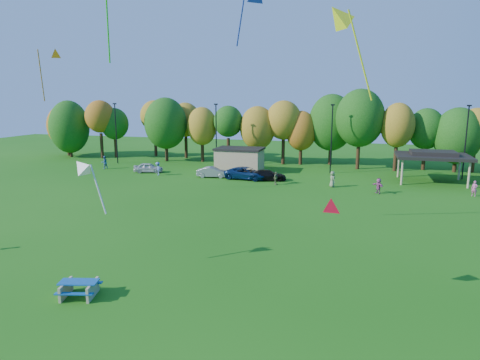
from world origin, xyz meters
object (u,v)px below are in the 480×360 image
(car_c, at_px, (246,173))
(car_a, at_px, (148,168))
(car_d, at_px, (268,175))
(picnic_table, at_px, (79,288))
(car_b, at_px, (213,172))

(car_c, bearing_deg, car_a, 91.84)
(car_d, bearing_deg, picnic_table, 161.98)
(car_a, distance_m, car_c, 13.95)
(car_b, bearing_deg, car_c, -99.50)
(picnic_table, bearing_deg, car_c, 75.49)
(car_b, relative_size, car_c, 0.74)
(car_b, relative_size, car_d, 0.89)
(car_a, xyz_separation_m, car_b, (9.47, -0.93, -0.00))
(car_a, bearing_deg, car_d, -108.34)
(car_c, bearing_deg, car_b, 95.17)
(picnic_table, relative_size, car_c, 0.42)
(picnic_table, height_order, car_b, car_b)
(car_c, distance_m, car_d, 2.72)
(picnic_table, distance_m, car_c, 32.87)
(picnic_table, relative_size, car_b, 0.57)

